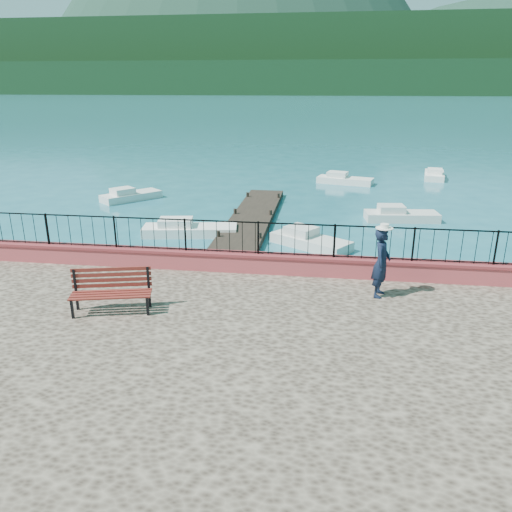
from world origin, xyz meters
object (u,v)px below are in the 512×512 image
(park_bench, at_px, (112,300))
(boat_1, at_px, (311,238))
(boat_2, at_px, (402,213))
(boat_3, at_px, (131,193))
(boat_4, at_px, (345,178))
(boat_5, at_px, (434,173))
(boat_0, at_px, (190,227))
(person, at_px, (381,263))

(park_bench, relative_size, boat_1, 0.59)
(boat_2, bearing_deg, boat_3, 164.55)
(boat_2, height_order, boat_3, same)
(boat_2, bearing_deg, boat_4, 99.16)
(boat_5, bearing_deg, park_bench, 164.48)
(park_bench, distance_m, boat_2, 17.04)
(boat_3, xyz_separation_m, boat_4, (12.64, 6.90, 0.00))
(boat_0, height_order, boat_5, same)
(boat_0, relative_size, boat_5, 1.26)
(park_bench, relative_size, boat_2, 0.57)
(boat_2, xyz_separation_m, boat_5, (3.90, 12.37, 0.00))
(boat_1, relative_size, boat_4, 0.93)
(boat_5, bearing_deg, boat_2, 172.46)
(person, relative_size, boat_0, 0.44)
(boat_1, distance_m, boat_2, 6.57)
(boat_1, xyz_separation_m, boat_3, (-10.83, 7.45, 0.00))
(park_bench, height_order, boat_2, park_bench)
(park_bench, distance_m, boat_0, 10.62)
(park_bench, bearing_deg, boat_1, 50.85)
(boat_0, bearing_deg, boat_2, 13.00)
(boat_3, bearing_deg, boat_4, -20.30)
(boat_1, bearing_deg, person, -40.57)
(boat_3, bearing_deg, boat_1, -83.44)
(boat_1, xyz_separation_m, boat_4, (1.80, 14.35, 0.00))
(boat_5, bearing_deg, boat_4, 124.48)
(boat_1, height_order, boat_4, same)
(person, height_order, boat_0, person)
(boat_2, distance_m, boat_4, 9.77)
(boat_2, height_order, boat_4, same)
(park_bench, bearing_deg, boat_4, 61.40)
(boat_1, xyz_separation_m, boat_2, (4.35, 4.92, 0.00))
(boat_2, distance_m, boat_5, 12.97)
(park_bench, height_order, boat_3, park_bench)
(boat_3, relative_size, boat_5, 1.03)
(boat_0, distance_m, boat_1, 5.57)
(person, xyz_separation_m, boat_5, (6.20, 24.92, -1.73))
(person, xyz_separation_m, boat_2, (2.30, 12.55, -1.73))
(park_bench, xyz_separation_m, boat_1, (4.55, 9.57, -1.12))
(boat_0, distance_m, boat_2, 10.62)
(boat_1, xyz_separation_m, boat_5, (8.25, 17.29, 0.00))
(boat_0, distance_m, boat_3, 8.42)
(boat_4, distance_m, boat_5, 7.09)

